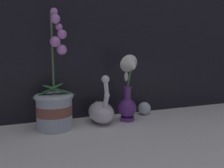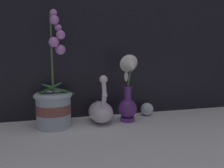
# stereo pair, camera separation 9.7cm
# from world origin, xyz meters

# --- Properties ---
(ground_plane) EXTENTS (2.80, 2.80, 0.00)m
(ground_plane) POSITION_xyz_m (0.00, 0.00, 0.00)
(ground_plane) COLOR silver
(orchid_potted_plant) EXTENTS (0.19, 0.15, 0.48)m
(orchid_potted_plant) POSITION_xyz_m (-0.22, 0.09, 0.10)
(orchid_potted_plant) COLOR #B2BCCC
(orchid_potted_plant) RESTS_ON ground_plane
(swan_figurine) EXTENTS (0.11, 0.19, 0.22)m
(swan_figurine) POSITION_xyz_m (-0.02, 0.10, 0.05)
(swan_figurine) COLOR white
(swan_figurine) RESTS_ON ground_plane
(blue_vase) EXTENTS (0.08, 0.13, 0.30)m
(blue_vase) POSITION_xyz_m (0.10, 0.07, 0.13)
(blue_vase) COLOR #602D7F
(blue_vase) RESTS_ON ground_plane
(glass_sphere) EXTENTS (0.06, 0.06, 0.06)m
(glass_sphere) POSITION_xyz_m (0.23, 0.15, 0.03)
(glass_sphere) COLOR silver
(glass_sphere) RESTS_ON ground_plane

